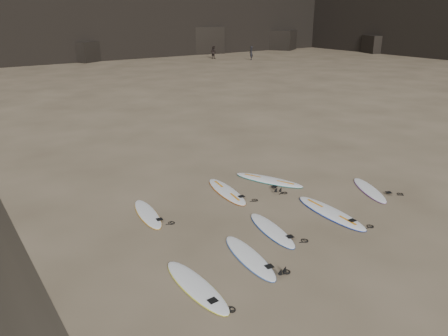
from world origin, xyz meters
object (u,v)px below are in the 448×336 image
object	(u,v)px
surfboard_4	(369,190)
surfboard_6	(227,191)
surfboard_2	(272,230)
person_a	(251,53)
surfboard_7	(269,180)
surfboard_1	(249,257)
surfboard_5	(148,214)
person_b	(213,52)
surfboard_0	(196,286)
surfboard_3	(331,212)

from	to	relation	value
surfboard_4	surfboard_6	bearing A→B (deg)	174.00
surfboard_2	person_a	distance (m)	43.87
surfboard_7	surfboard_1	bearing A→B (deg)	-159.89
surfboard_5	surfboard_2	bearing A→B (deg)	-41.22
person_b	surfboard_2	bearing A→B (deg)	131.69
surfboard_0	surfboard_1	size ratio (longest dim) A/B	1.04
person_a	surfboard_0	bearing A→B (deg)	-0.73
surfboard_1	surfboard_3	distance (m)	3.65
surfboard_6	person_b	size ratio (longest dim) A/B	1.66
surfboard_2	surfboard_5	xyz separation A→B (m)	(-2.44, 2.94, -0.00)
surfboard_4	person_b	bearing A→B (deg)	90.95
surfboard_0	surfboard_3	distance (m)	5.41
surfboard_0	surfboard_7	world-z (taller)	surfboard_7
surfboard_3	surfboard_5	xyz separation A→B (m)	(-4.64, 3.13, -0.01)
person_b	surfboard_3	bearing A→B (deg)	134.23
surfboard_7	person_b	distance (m)	41.74
surfboard_3	surfboard_2	bearing A→B (deg)	178.78
surfboard_4	surfboard_7	world-z (taller)	surfboard_7
surfboard_2	surfboard_3	bearing A→B (deg)	5.55
surfboard_7	person_b	world-z (taller)	person_b
surfboard_0	surfboard_1	bearing A→B (deg)	9.00
surfboard_0	surfboard_4	size ratio (longest dim) A/B	1.09
surfboard_6	surfboard_4	bearing A→B (deg)	-24.27
person_b	surfboard_6	bearing A→B (deg)	130.22
surfboard_5	surfboard_7	xyz separation A→B (m)	(4.83, 0.03, 0.01)
surfboard_1	surfboard_5	size ratio (longest dim) A/B	1.07
surfboard_3	surfboard_6	world-z (taller)	surfboard_3
surfboard_7	surfboard_2	bearing A→B (deg)	-153.43
surfboard_4	surfboard_5	bearing A→B (deg)	-173.39
surfboard_1	surfboard_2	world-z (taller)	surfboard_1
surfboard_1	surfboard_0	bearing A→B (deg)	-161.84
person_a	surfboard_2	bearing A→B (deg)	1.54
surfboard_2	surfboard_3	xyz separation A→B (m)	(2.20, -0.19, 0.01)
surfboard_6	surfboard_3	bearing A→B (deg)	-53.46
surfboard_1	surfboard_6	bearing A→B (deg)	71.57
person_a	person_b	distance (m)	4.92
surfboard_5	surfboard_7	world-z (taller)	surfboard_7
surfboard_0	surfboard_5	distance (m)	4.07
surfboard_0	surfboard_4	distance (m)	7.92
surfboard_3	surfboard_1	bearing A→B (deg)	-166.96
surfboard_2	surfboard_6	distance (m)	3.03
surfboard_1	surfboard_7	xyz separation A→B (m)	(3.79, 3.76, 0.01)
surfboard_7	surfboard_3	bearing A→B (deg)	-118.11
surfboard_3	person_a	xyz separation A→B (m)	(24.26, 35.16, 0.76)
surfboard_3	surfboard_4	world-z (taller)	surfboard_3
person_a	person_b	world-z (taller)	person_a
surfboard_1	person_b	size ratio (longest dim) A/B	1.54
surfboard_4	surfboard_7	xyz separation A→B (m)	(-2.27, 2.67, 0.01)
surfboard_1	surfboard_4	distance (m)	6.16
surfboard_4	surfboard_7	distance (m)	3.51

